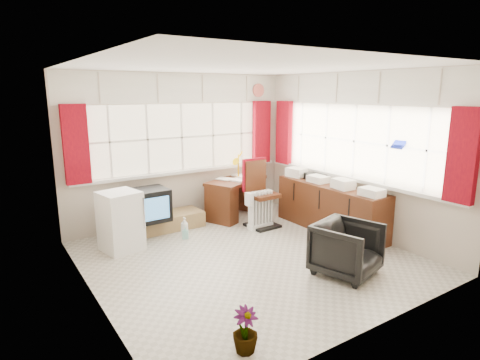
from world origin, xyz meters
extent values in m
plane|color=beige|center=(0.00, 0.00, 0.00)|extent=(4.00, 4.00, 0.00)
plane|color=beige|center=(0.00, 2.00, 1.25)|extent=(4.00, 0.00, 4.00)
plane|color=beige|center=(0.00, -2.00, 1.25)|extent=(4.00, 0.00, 4.00)
plane|color=beige|center=(-2.00, 0.00, 1.25)|extent=(0.00, 4.00, 4.00)
plane|color=beige|center=(2.00, 0.00, 1.25)|extent=(0.00, 4.00, 4.00)
plane|color=white|center=(0.00, 0.00, 2.50)|extent=(4.00, 4.00, 0.00)
plane|color=#F5E5C2|center=(0.00, 1.98, 1.45)|extent=(3.60, 0.00, 3.60)
cube|color=white|center=(0.00, 1.94, 0.87)|extent=(3.70, 0.12, 0.05)
cube|color=white|center=(-1.20, 1.97, 1.45)|extent=(0.03, 0.02, 1.10)
cube|color=white|center=(-0.60, 1.97, 1.45)|extent=(0.03, 0.02, 1.10)
cube|color=white|center=(0.00, 1.97, 1.45)|extent=(0.03, 0.02, 1.10)
cube|color=white|center=(0.60, 1.97, 1.45)|extent=(0.03, 0.02, 1.10)
cube|color=white|center=(1.20, 1.97, 1.45)|extent=(0.03, 0.02, 1.10)
plane|color=#F5E5C2|center=(1.98, 0.00, 1.45)|extent=(0.00, 3.60, 3.60)
cube|color=white|center=(1.94, 0.00, 0.87)|extent=(0.12, 3.70, 0.05)
cube|color=white|center=(1.97, -1.20, 1.45)|extent=(0.02, 0.03, 1.10)
cube|color=white|center=(1.97, -0.60, 1.45)|extent=(0.02, 0.03, 1.10)
cube|color=white|center=(1.97, 0.00, 1.45)|extent=(0.02, 0.03, 1.10)
cube|color=white|center=(1.97, 0.60, 1.45)|extent=(0.02, 0.03, 1.10)
cube|color=white|center=(1.97, 1.20, 1.45)|extent=(0.02, 0.03, 1.10)
cube|color=#9C0813|center=(-1.70, 1.90, 1.46)|extent=(0.35, 0.10, 1.15)
cube|color=#9C0813|center=(1.60, 1.90, 1.46)|extent=(0.35, 0.10, 1.15)
cube|color=#9C0813|center=(1.90, 1.60, 1.46)|extent=(0.10, 0.35, 1.15)
cube|color=#9C0813|center=(1.90, -1.70, 1.46)|extent=(0.10, 0.35, 1.15)
cube|color=white|center=(0.00, 1.96, 2.25)|extent=(3.95, 0.08, 0.48)
cube|color=white|center=(1.96, 0.00, 2.25)|extent=(0.08, 3.95, 0.48)
cube|color=#482210|center=(0.89, 1.68, 0.65)|extent=(1.31, 1.00, 0.05)
cube|color=#482210|center=(0.47, 1.50, 0.31)|extent=(0.46, 0.59, 0.63)
cube|color=#482210|center=(1.31, 1.85, 0.31)|extent=(0.46, 0.59, 0.63)
cube|color=white|center=(0.89, 1.68, 0.69)|extent=(0.29, 0.33, 0.02)
cube|color=white|center=(0.89, 1.68, 0.70)|extent=(0.29, 0.33, 0.02)
cube|color=white|center=(0.89, 1.68, 0.70)|extent=(0.29, 0.33, 0.02)
cube|color=white|center=(0.89, 1.68, 0.70)|extent=(0.29, 0.33, 0.02)
cylinder|color=#DDAB09|center=(0.95, 1.70, 0.69)|extent=(0.11, 0.11, 0.02)
cylinder|color=#DDAB09|center=(0.95, 1.70, 0.90)|extent=(0.03, 0.03, 0.42)
cone|color=#DDAB09|center=(0.95, 1.70, 1.07)|extent=(0.20, 0.19, 0.17)
cube|color=black|center=(0.93, 0.94, 0.02)|extent=(0.49, 0.49, 0.04)
cylinder|color=silver|center=(0.93, 0.94, 0.27)|extent=(0.06, 0.06, 0.54)
cube|color=#482210|center=(0.93, 0.94, 0.54)|extent=(0.47, 0.45, 0.06)
cube|color=#482210|center=(0.92, 1.17, 0.83)|extent=(0.42, 0.07, 0.52)
cube|color=#9C0813|center=(0.92, 1.17, 0.85)|extent=(0.46, 0.08, 0.54)
imported|color=black|center=(0.72, -1.05, 0.33)|extent=(0.87, 0.88, 0.65)
cube|color=white|center=(0.85, 0.89, 0.04)|extent=(0.42, 0.17, 0.08)
cube|color=white|center=(0.66, 0.89, 0.35)|extent=(0.03, 0.13, 0.54)
cube|color=white|center=(0.73, 0.89, 0.35)|extent=(0.03, 0.13, 0.54)
cube|color=white|center=(0.79, 0.89, 0.35)|extent=(0.03, 0.13, 0.54)
cube|color=white|center=(0.85, 0.89, 0.35)|extent=(0.03, 0.13, 0.54)
cube|color=white|center=(0.91, 0.89, 0.35)|extent=(0.03, 0.13, 0.54)
cube|color=white|center=(0.98, 0.89, 0.35)|extent=(0.03, 0.13, 0.54)
cube|color=white|center=(1.04, 0.89, 0.35)|extent=(0.03, 0.13, 0.54)
cube|color=#482210|center=(1.73, 0.20, 0.38)|extent=(0.50, 2.00, 0.75)
cube|color=white|center=(1.70, -0.60, 0.80)|extent=(0.24, 0.32, 0.10)
cube|color=white|center=(1.70, -0.07, 0.80)|extent=(0.24, 0.32, 0.10)
cube|color=white|center=(1.70, 0.47, 0.80)|extent=(0.24, 0.32, 0.10)
cube|color=white|center=(1.70, 1.00, 0.80)|extent=(0.24, 0.32, 0.10)
cube|color=black|center=(1.79, 0.62, 0.80)|extent=(0.30, 0.36, 0.11)
cube|color=#A98354|center=(-0.55, 1.72, 0.12)|extent=(1.40, 0.50, 0.25)
cube|color=black|center=(-0.78, 1.56, 0.50)|extent=(0.56, 0.51, 0.50)
cube|color=#4586C3|center=(-0.78, 1.30, 0.50)|extent=(0.42, 0.03, 0.34)
cube|color=black|center=(-0.96, 1.68, 0.36)|extent=(0.63, 0.42, 0.23)
cube|color=black|center=(-0.96, 1.68, 0.58)|extent=(0.58, 0.39, 0.22)
cube|color=white|center=(-1.33, 1.24, 0.42)|extent=(0.58, 0.58, 0.84)
cube|color=silver|center=(-1.06, 1.04, 0.55)|extent=(0.02, 0.02, 0.45)
imported|color=silver|center=(-0.37, 1.19, 0.16)|extent=(0.13, 0.13, 0.32)
imported|color=#94DCD2|center=(-0.38, 1.14, 0.10)|extent=(0.12, 0.12, 0.20)
imported|color=black|center=(-1.16, -1.62, 0.20)|extent=(0.23, 0.23, 0.40)
camera|label=1|loc=(-2.89, -4.15, 2.20)|focal=30.00mm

